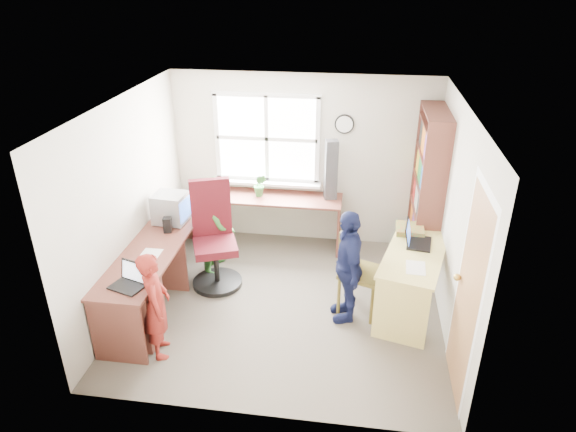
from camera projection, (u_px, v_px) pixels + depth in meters
The scene contains 19 objects.
room at pixel (287, 209), 5.68m from camera, with size 3.64×3.44×2.44m.
l_desk at pixel (168, 276), 5.84m from camera, with size 2.38×2.95×0.75m.
right_desk at pixel (413, 269), 5.80m from camera, with size 0.92×1.43×0.76m.
bookshelf at pixel (426, 195), 6.53m from camera, with size 0.30×1.02×2.10m.
swivel_chair at pixel (214, 241), 6.33m from camera, with size 0.81×0.81×1.34m.
wooden_chair at pixel (356, 265), 5.82m from camera, with size 0.59×0.59×1.07m.
crt_monitor at pixel (171, 208), 6.33m from camera, with size 0.42×0.38×0.38m.
laptop_left at pixel (130, 280), 5.14m from camera, with size 0.40×0.36×0.23m.
laptop_right at pixel (415, 239), 5.87m from camera, with size 0.35×0.40×0.25m.
speaker_a at pixel (167, 225), 6.14m from camera, with size 0.11×0.11×0.19m.
speaker_b at pixel (183, 203), 6.73m from camera, with size 0.10×0.10×0.16m.
cd_tower at pixel (331, 170), 6.90m from camera, with size 0.20×0.18×0.83m.
game_box at pixel (410, 229), 6.14m from camera, with size 0.33×0.33×0.07m.
paper_a at pixel (150, 255), 5.68m from camera, with size 0.21×0.30×0.00m.
paper_b at pixel (416, 268), 5.42m from camera, with size 0.22×0.30×0.00m.
potted_plant at pixel (260, 185), 7.07m from camera, with size 0.18×0.14×0.33m, color #317B35.
person_red at pixel (156, 305), 5.12m from camera, with size 0.43×0.28×1.18m, color maroon.
person_green at pixel (217, 224), 6.60m from camera, with size 0.63×0.49×1.29m, color #31732E.
person_navy at pixel (348, 266), 5.64m from camera, with size 0.78×0.33×1.34m, color #161C46.
Camera 1 is at (0.75, -4.98, 3.65)m, focal length 32.00 mm.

